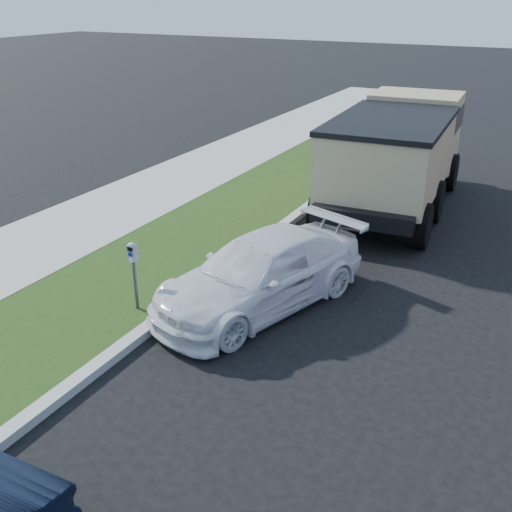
% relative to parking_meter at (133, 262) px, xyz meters
% --- Properties ---
extents(ground, '(120.00, 120.00, 0.00)m').
position_rel_parking_meter_xyz_m(ground, '(3.14, 0.34, -1.06)').
color(ground, black).
rests_on(ground, ground).
extents(streetside, '(6.12, 50.00, 0.15)m').
position_rel_parking_meter_xyz_m(streetside, '(-2.42, 2.34, -0.99)').
color(streetside, '#97978F').
rests_on(streetside, ground).
extents(parking_meter, '(0.18, 0.13, 1.30)m').
position_rel_parking_meter_xyz_m(parking_meter, '(0.00, 0.00, 0.00)').
color(parking_meter, '#3F4247').
rests_on(parking_meter, ground).
extents(white_wagon, '(3.17, 4.86, 1.31)m').
position_rel_parking_meter_xyz_m(white_wagon, '(1.84, 1.42, -0.41)').
color(white_wagon, white).
rests_on(white_wagon, ground).
extents(dump_truck, '(3.12, 7.05, 2.70)m').
position_rel_parking_meter_xyz_m(dump_truck, '(2.45, 8.22, 0.46)').
color(dump_truck, black).
rests_on(dump_truck, ground).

